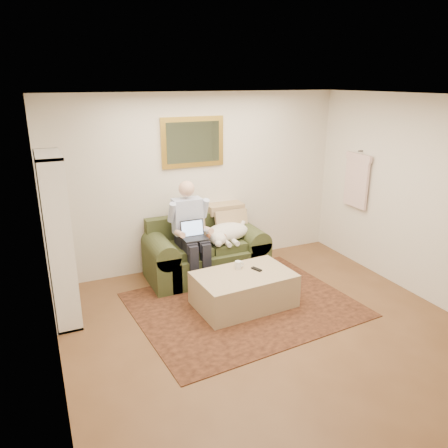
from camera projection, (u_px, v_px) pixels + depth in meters
room_shell at (272, 223)px, 4.66m from camera, size 4.51×5.00×2.61m
rug at (243, 304)px, 5.61m from camera, size 2.86×2.37×0.01m
sofa at (206, 256)px, 6.39m from camera, size 1.71×0.87×1.03m
seated_man at (192, 235)px, 6.02m from camera, size 0.56×0.81×1.44m
laptop at (194, 234)px, 5.96m from camera, size 0.33×0.26×0.24m
sleeping_dog at (227, 232)px, 6.32m from camera, size 0.71×0.44×0.26m
ottoman at (244, 290)px, 5.54m from camera, size 1.25×0.84×0.44m
coffee_mug at (238, 265)px, 5.61m from camera, size 0.08×0.08×0.10m
tv_remote at (256, 269)px, 5.58m from camera, size 0.10×0.16×0.02m
bookshelf at (58, 240)px, 5.03m from camera, size 0.28×0.80×2.00m
wall_mirror at (193, 142)px, 6.27m from camera, size 0.94×0.04×0.72m
hanging_shirt at (357, 178)px, 6.57m from camera, size 0.06×0.52×0.90m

